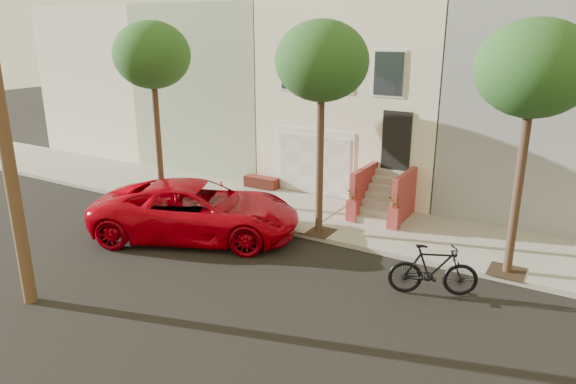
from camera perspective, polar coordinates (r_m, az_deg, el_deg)
The scene contains 8 objects.
ground at distance 14.01m, azimuth -7.88°, elevation -9.13°, with size 90.00×90.00×0.00m, color black.
sidewalk at distance 18.11m, azimuth 2.62°, elevation -2.44°, with size 40.00×3.70×0.15m, color gray.
house_row at distance 22.52m, azimuth 9.89°, elevation 10.59°, with size 33.10×11.70×7.00m.
tree_left at distance 19.17m, azimuth -14.46°, elevation 14.00°, with size 2.70×2.57×6.30m.
tree_mid at distance 15.32m, azimuth 3.66°, elevation 13.76°, with size 2.70×2.57×6.30m.
tree_right at distance 13.73m, azimuth 25.02°, elevation 11.80°, with size 2.70×2.57×6.30m.
pickup_truck at distance 16.37m, azimuth -9.80°, elevation -1.95°, with size 2.87×6.22×1.73m, color #B2000F.
motorcycle at distance 13.28m, azimuth 15.39°, elevation -8.10°, with size 0.60×2.14×1.28m, color black.
Camera 1 is at (7.95, -9.72, 6.23)m, focal length 32.96 mm.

